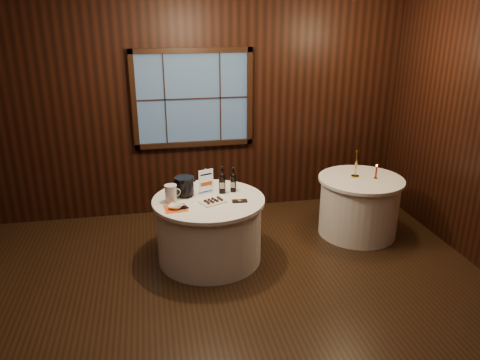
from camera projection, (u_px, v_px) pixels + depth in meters
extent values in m
plane|color=black|center=(224.00, 308.00, 4.65)|extent=(6.00, 6.00, 0.00)
cube|color=black|center=(193.00, 109.00, 6.43)|extent=(6.00, 0.02, 3.00)
cube|color=#3A557A|center=(193.00, 98.00, 6.36)|extent=(1.50, 0.01, 1.20)
cylinder|color=white|center=(209.00, 231.00, 5.45)|extent=(1.20, 1.20, 0.73)
cylinder|color=white|center=(209.00, 200.00, 5.31)|extent=(1.28, 1.28, 0.04)
cylinder|color=white|center=(359.00, 207.00, 6.09)|extent=(1.00, 1.00, 0.73)
cylinder|color=white|center=(361.00, 180.00, 5.95)|extent=(1.08, 1.08, 0.04)
cube|color=silver|center=(206.00, 192.00, 5.48)|extent=(0.18, 0.13, 0.02)
cube|color=silver|center=(206.00, 180.00, 5.43)|extent=(0.02, 0.02, 0.28)
cube|color=white|center=(206.00, 180.00, 5.42)|extent=(0.18, 0.07, 0.26)
cylinder|color=black|center=(222.00, 185.00, 5.44)|extent=(0.08, 0.08, 0.21)
sphere|color=black|center=(222.00, 176.00, 5.40)|extent=(0.08, 0.08, 0.08)
cylinder|color=black|center=(222.00, 171.00, 5.38)|extent=(0.03, 0.03, 0.09)
cylinder|color=black|center=(222.00, 168.00, 5.36)|extent=(0.03, 0.03, 0.02)
cube|color=beige|center=(223.00, 186.00, 5.40)|extent=(0.06, 0.01, 0.07)
cylinder|color=black|center=(233.00, 184.00, 5.48)|extent=(0.07, 0.07, 0.19)
sphere|color=black|center=(233.00, 176.00, 5.45)|extent=(0.07, 0.07, 0.07)
cylinder|color=black|center=(233.00, 172.00, 5.43)|extent=(0.03, 0.03, 0.09)
cylinder|color=black|center=(233.00, 168.00, 5.41)|extent=(0.03, 0.03, 0.02)
cube|color=beige|center=(234.00, 185.00, 5.45)|extent=(0.05, 0.02, 0.07)
cylinder|color=black|center=(185.00, 195.00, 5.38)|extent=(0.16, 0.16, 0.03)
cylinder|color=black|center=(185.00, 186.00, 5.34)|extent=(0.21, 0.21, 0.18)
cylinder|color=black|center=(184.00, 178.00, 5.31)|extent=(0.22, 0.22, 0.02)
cube|color=white|center=(213.00, 202.00, 5.20)|extent=(0.32, 0.28, 0.02)
cube|color=black|center=(240.00, 201.00, 5.22)|extent=(0.18, 0.10, 0.01)
cylinder|color=#322212|center=(178.00, 207.00, 5.03)|extent=(0.06, 0.01, 0.03)
cylinder|color=silver|center=(171.00, 194.00, 5.19)|extent=(0.13, 0.13, 0.19)
cylinder|color=silver|center=(170.00, 186.00, 5.15)|extent=(0.14, 0.14, 0.01)
torus|color=silver|center=(177.00, 193.00, 5.20)|extent=(0.10, 0.03, 0.10)
cube|color=#EC5313|center=(176.00, 208.00, 5.04)|extent=(0.26, 0.26, 0.00)
imported|color=white|center=(176.00, 207.00, 5.04)|extent=(0.20, 0.20, 0.04)
cylinder|color=gold|center=(355.00, 176.00, 5.98)|extent=(0.10, 0.10, 0.02)
cylinder|color=gold|center=(356.00, 164.00, 5.93)|extent=(0.02, 0.02, 0.32)
cylinder|color=gold|center=(357.00, 151.00, 5.87)|extent=(0.05, 0.05, 0.03)
cylinder|color=gold|center=(375.00, 178.00, 5.92)|extent=(0.05, 0.05, 0.01)
cylinder|color=#AD150D|center=(376.00, 172.00, 5.89)|extent=(0.02, 0.02, 0.15)
sphere|color=#FFB23F|center=(377.00, 165.00, 5.86)|extent=(0.02, 0.02, 0.02)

